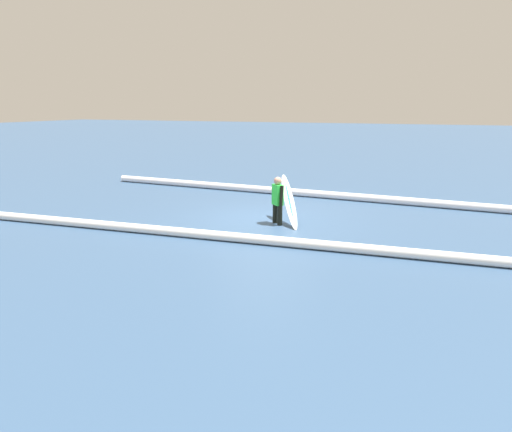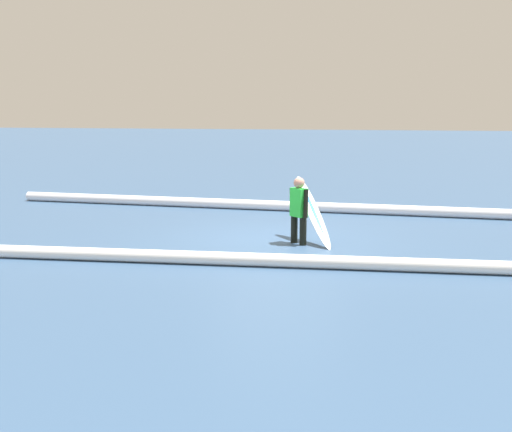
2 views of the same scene
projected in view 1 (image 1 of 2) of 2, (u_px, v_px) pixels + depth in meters
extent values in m
plane|color=#355175|center=(264.00, 219.00, 13.40)|extent=(147.54, 147.54, 0.00)
cylinder|color=black|center=(275.00, 213.00, 12.84)|extent=(0.14, 0.14, 0.56)
cylinder|color=black|center=(280.00, 216.00, 12.60)|extent=(0.14, 0.14, 0.56)
cube|color=#2DD83F|center=(278.00, 195.00, 12.58)|extent=(0.39, 0.38, 0.57)
sphere|color=tan|center=(278.00, 181.00, 12.49)|extent=(0.22, 0.22, 0.22)
cylinder|color=black|center=(274.00, 193.00, 12.77)|extent=(0.09, 0.23, 0.57)
cylinder|color=black|center=(281.00, 196.00, 12.39)|extent=(0.09, 0.16, 0.57)
ellipsoid|color=white|center=(289.00, 201.00, 12.79)|extent=(1.09, 1.58, 1.30)
ellipsoid|color=blue|center=(289.00, 201.00, 12.79)|extent=(0.78, 1.21, 1.05)
cylinder|color=white|center=(326.00, 195.00, 16.30)|extent=(18.44, 0.98, 0.27)
cylinder|color=white|center=(149.00, 229.00, 11.81)|extent=(20.45, 1.68, 0.23)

